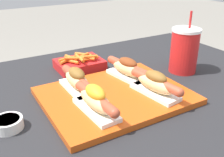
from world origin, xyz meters
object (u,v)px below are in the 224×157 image
hot_dog_0 (96,100)px  sauce_bowl (8,123)px  serving_tray (115,96)px  hot_dog_3 (128,69)px  drink_cup (184,50)px  hot_dog_2 (77,80)px  fries_basket (80,64)px  hot_dog_1 (155,84)px

hot_dog_0 → sauce_bowl: 0.23m
serving_tray → hot_dog_3: size_ratio=2.12×
drink_cup → hot_dog_2: bearing=177.5°
hot_dog_0 → fries_basket: bearing=73.3°
hot_dog_2 → drink_cup: drink_cup is taller
hot_dog_0 → drink_cup: drink_cup is taller
sauce_bowl → hot_dog_2: bearing=18.1°
hot_dog_3 → sauce_bowl: bearing=-169.8°
sauce_bowl → drink_cup: bearing=4.8°
hot_dog_1 → hot_dog_2: 0.23m
serving_tray → hot_dog_3: (0.09, 0.07, 0.04)m
serving_tray → sauce_bowl: (-0.31, 0.00, 0.01)m
hot_dog_1 → fries_basket: size_ratio=1.17×
hot_dog_3 → drink_cup: size_ratio=0.90×
hot_dog_2 → sauce_bowl: bearing=-161.9°
hot_dog_3 → sauce_bowl: 0.41m
hot_dog_2 → fries_basket: bearing=64.7°
hot_dog_3 → fries_basket: size_ratio=1.17×
serving_tray → hot_dog_1: bearing=-33.1°
hot_dog_1 → hot_dog_2: bearing=144.2°
hot_dog_0 → hot_dog_2: (0.01, 0.14, -0.00)m
serving_tray → hot_dog_0: (-0.10, -0.06, 0.04)m
hot_dog_2 → hot_dog_3: bearing=0.4°
serving_tray → hot_dog_2: hot_dog_2 is taller
hot_dog_3 → hot_dog_2: bearing=-179.6°
fries_basket → hot_dog_1: bearing=-73.7°
hot_dog_2 → hot_dog_0: bearing=-92.9°
hot_dog_3 → drink_cup: (0.23, -0.02, 0.03)m
hot_dog_3 → fries_basket: 0.22m
hot_dog_2 → hot_dog_1: bearing=-35.8°
drink_cup → hot_dog_3: bearing=175.2°
hot_dog_2 → drink_cup: 0.42m
sauce_bowl → drink_cup: 0.64m
drink_cup → fries_basket: (-0.32, 0.21, -0.06)m
hot_dog_2 → sauce_bowl: hot_dog_2 is taller
sauce_bowl → hot_dog_3: bearing=10.2°
hot_dog_1 → drink_cup: 0.26m
sauce_bowl → drink_cup: drink_cup is taller
hot_dog_0 → fries_basket: (0.10, 0.33, -0.03)m
sauce_bowl → fries_basket: (0.31, 0.27, 0.01)m
sauce_bowl → serving_tray: bearing=-0.2°
hot_dog_1 → sauce_bowl: 0.42m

